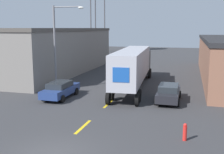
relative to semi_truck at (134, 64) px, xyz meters
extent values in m
cube|color=gold|center=(-0.75, -12.41, -2.43)|extent=(0.20, 2.55, 0.01)
cube|color=gold|center=(-0.75, -6.76, -2.43)|extent=(0.20, 2.55, 0.01)
cube|color=slate|center=(-13.08, 7.29, 0.42)|extent=(9.21, 25.11, 5.70)
cube|color=#4C4742|center=(-13.08, 7.29, 3.47)|extent=(9.41, 25.31, 0.40)
cube|color=black|center=(-0.44, 6.62, -0.51)|extent=(2.41, 3.05, 2.78)
cube|color=#A8A8B2|center=(0.09, -1.41, 0.17)|extent=(3.17, 12.72, 2.86)
cube|color=#194CA3|center=(0.52, -7.71, 0.17)|extent=(1.29, 0.12, 1.14)
cylinder|color=black|center=(0.70, 7.06, -1.90)|extent=(0.35, 1.08, 1.07)
cylinder|color=black|center=(-1.63, 6.91, -1.90)|extent=(0.35, 1.08, 1.07)
cylinder|color=black|center=(0.78, 5.90, -1.90)|extent=(0.35, 1.08, 1.07)
cylinder|color=black|center=(-1.56, 5.75, -1.90)|extent=(0.35, 1.08, 1.07)
cylinder|color=black|center=(1.53, -5.42, -1.90)|extent=(0.35, 1.08, 1.07)
cylinder|color=black|center=(-0.80, -5.58, -1.90)|extent=(0.35, 1.08, 1.07)
cylinder|color=black|center=(1.63, -6.82, -1.90)|extent=(0.35, 1.08, 1.07)
cylinder|color=black|center=(-0.71, -6.97, -1.90)|extent=(0.35, 1.08, 1.07)
cube|color=navy|center=(-5.41, -5.93, -1.79)|extent=(1.74, 4.77, 0.66)
cube|color=#23282D|center=(-5.41, -6.07, -1.22)|extent=(1.53, 2.48, 0.48)
cylinder|color=black|center=(-4.54, -4.45, -2.12)|extent=(0.22, 0.63, 0.63)
cylinder|color=black|center=(-6.28, -4.45, -2.12)|extent=(0.22, 0.63, 0.63)
cylinder|color=black|center=(-4.54, -7.41, -2.12)|extent=(0.22, 0.63, 0.63)
cylinder|color=black|center=(-6.28, -7.41, -2.12)|extent=(0.22, 0.63, 0.63)
cube|color=black|center=(3.90, -4.63, -1.79)|extent=(1.74, 4.77, 0.66)
cube|color=#23282D|center=(3.90, -4.78, -1.22)|extent=(1.53, 2.48, 0.48)
cylinder|color=black|center=(4.77, -3.16, -2.12)|extent=(0.22, 0.63, 0.63)
cylinder|color=black|center=(3.03, -3.16, -2.12)|extent=(0.22, 0.63, 0.63)
cylinder|color=black|center=(4.77, -6.11, -2.12)|extent=(0.22, 0.63, 0.63)
cylinder|color=black|center=(3.03, -6.11, -2.12)|extent=(0.22, 0.63, 0.63)
cylinder|color=#47474C|center=(-15.31, 39.53, 5.41)|extent=(0.28, 0.28, 15.68)
cylinder|color=#47474C|center=(-18.30, 41.25, 5.41)|extent=(0.28, 0.28, 15.68)
cylinder|color=#47474C|center=(-18.30, 37.80, 5.41)|extent=(0.28, 0.28, 15.68)
cylinder|color=slate|center=(-7.18, -3.29, 1.67)|extent=(0.20, 0.20, 8.21)
cylinder|color=slate|center=(-5.79, -3.29, 5.62)|extent=(2.78, 0.11, 0.11)
ellipsoid|color=silver|center=(-4.40, -3.29, 5.52)|extent=(0.56, 0.32, 0.22)
cylinder|color=red|center=(5.42, -12.91, -2.02)|extent=(0.22, 0.22, 0.82)
sphere|color=red|center=(5.42, -12.91, -1.55)|extent=(0.20, 0.20, 0.20)
camera|label=1|loc=(5.51, -28.05, 3.66)|focal=45.00mm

